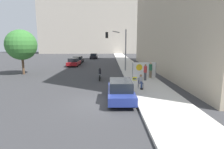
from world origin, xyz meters
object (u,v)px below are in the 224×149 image
at_px(jogger_on_sidewalk, 145,72).
at_px(street_tree_near_curb, 21,45).
at_px(seated_protester, 141,81).
at_px(car_on_road_nearest, 74,62).
at_px(car_on_road_midblock, 78,59).
at_px(motorcycle_on_road, 100,75).
at_px(protest_banner, 144,69).
at_px(parked_car_curbside, 121,90).
at_px(car_on_road_distant, 94,56).
at_px(pedestrian_behind, 150,70).
at_px(traffic_light_pole, 118,43).

distance_m(jogger_on_sidewalk, street_tree_near_curb, 15.76).
relative_size(seated_protester, jogger_on_sidewalk, 0.71).
bearing_deg(car_on_road_nearest, car_on_road_midblock, 92.82).
height_order(seated_protester, jogger_on_sidewalk, jogger_on_sidewalk).
bearing_deg(motorcycle_on_road, protest_banner, 3.71).
bearing_deg(jogger_on_sidewalk, car_on_road_nearest, -19.17).
height_order(seated_protester, parked_car_curbside, parked_car_curbside).
height_order(protest_banner, motorcycle_on_road, protest_banner).
xyz_separation_m(seated_protester, jogger_on_sidewalk, (1.05, 3.29, 0.22)).
xyz_separation_m(parked_car_curbside, car_on_road_distant, (-4.93, 35.11, -0.01)).
distance_m(pedestrian_behind, car_on_road_nearest, 16.16).
xyz_separation_m(car_on_road_midblock, motorcycle_on_road, (5.55, -17.69, -0.13)).
xyz_separation_m(car_on_road_midblock, street_tree_near_curb, (-4.49, -14.12, 3.06)).
relative_size(seated_protester, parked_car_curbside, 0.27).
bearing_deg(car_on_road_distant, car_on_road_midblock, -103.36).
xyz_separation_m(car_on_road_midblock, car_on_road_distant, (2.43, 10.22, 0.02)).
relative_size(pedestrian_behind, traffic_light_pole, 0.30).
bearing_deg(car_on_road_midblock, car_on_road_nearest, -87.18).
distance_m(parked_car_curbside, car_on_road_distant, 35.45).
height_order(motorcycle_on_road, street_tree_near_curb, street_tree_near_curb).
height_order(jogger_on_sidewalk, car_on_road_midblock, jogger_on_sidewalk).
bearing_deg(traffic_light_pole, pedestrian_behind, -61.06).
height_order(car_on_road_nearest, street_tree_near_curb, street_tree_near_curb).
bearing_deg(traffic_light_pole, car_on_road_distant, 103.92).
height_order(seated_protester, motorcycle_on_road, seated_protester).
bearing_deg(car_on_road_distant, traffic_light_pole, -76.08).
distance_m(parked_car_curbside, motorcycle_on_road, 7.43).
bearing_deg(jogger_on_sidewalk, street_tree_near_curb, 15.95).
height_order(car_on_road_distant, street_tree_near_curb, street_tree_near_curb).
relative_size(car_on_road_midblock, motorcycle_on_road, 2.08).
bearing_deg(pedestrian_behind, car_on_road_nearest, -45.87).
xyz_separation_m(protest_banner, street_tree_near_curb, (-14.94, 3.25, 2.68)).
height_order(pedestrian_behind, motorcycle_on_road, pedestrian_behind).
relative_size(jogger_on_sidewalk, car_on_road_distant, 0.37).
bearing_deg(car_on_road_distant, pedestrian_behind, -72.65).
relative_size(jogger_on_sidewalk, protest_banner, 0.63).
bearing_deg(motorcycle_on_road, parked_car_curbside, -75.90).
bearing_deg(protest_banner, car_on_road_nearest, 130.84).
distance_m(jogger_on_sidewalk, car_on_road_midblock, 21.53).
bearing_deg(seated_protester, car_on_road_midblock, 114.02).
bearing_deg(traffic_light_pole, seated_protester, -82.64).
relative_size(pedestrian_behind, car_on_road_distant, 0.38).
height_order(traffic_light_pole, car_on_road_midblock, traffic_light_pole).
relative_size(parked_car_curbside, car_on_road_nearest, 1.02).
bearing_deg(traffic_light_pole, street_tree_near_curb, -168.95).
relative_size(traffic_light_pole, car_on_road_nearest, 1.30).
bearing_deg(motorcycle_on_road, car_on_road_nearest, 113.56).
xyz_separation_m(traffic_light_pole, car_on_road_midblock, (-7.86, 11.71, -3.31)).
relative_size(traffic_light_pole, car_on_road_distant, 1.27).
height_order(protest_banner, street_tree_near_curb, street_tree_near_curb).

